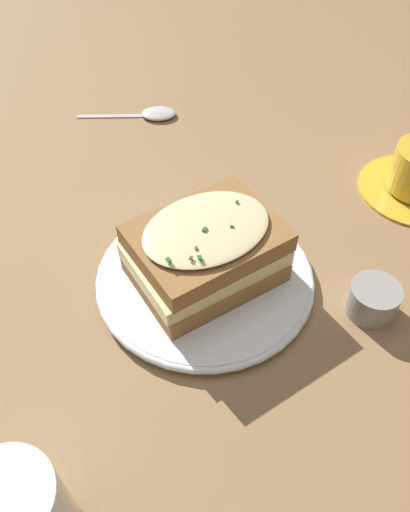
{
  "coord_description": "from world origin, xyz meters",
  "views": [
    {
      "loc": [
        0.08,
        0.36,
        0.45
      ],
      "look_at": [
        -0.02,
        0.01,
        0.04
      ],
      "focal_mm": 35.0,
      "sensor_mm": 36.0,
      "label": 1
    }
  ],
  "objects": [
    {
      "name": "ground_plane",
      "position": [
        0.0,
        0.0,
        0.0
      ],
      "size": [
        2.4,
        2.4,
        0.0
      ],
      "primitive_type": "plane",
      "color": "olive"
    },
    {
      "name": "dinner_plate",
      "position": [
        -0.02,
        0.01,
        0.01
      ],
      "size": [
        0.25,
        0.25,
        0.01
      ],
      "color": "white",
      "rests_on": "ground_plane"
    },
    {
      "name": "sandwich",
      "position": [
        -0.02,
        0.01,
        0.05
      ],
      "size": [
        0.18,
        0.16,
        0.08
      ],
      "rotation": [
        0.0,
        0.0,
        3.42
      ],
      "color": "olive",
      "rests_on": "dinner_plate"
    },
    {
      "name": "spoon",
      "position": [
        -0.03,
        -0.34,
        0.0
      ],
      "size": [
        0.16,
        0.06,
        0.01
      ],
      "rotation": [
        0.0,
        0.0,
        1.31
      ],
      "color": "silver",
      "rests_on": "ground_plane"
    },
    {
      "name": "condiment_pot",
      "position": [
        -0.18,
        0.1,
        0.02
      ],
      "size": [
        0.05,
        0.05,
        0.04
      ],
      "primitive_type": "cylinder",
      "color": "gray",
      "rests_on": "ground_plane"
    }
  ]
}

